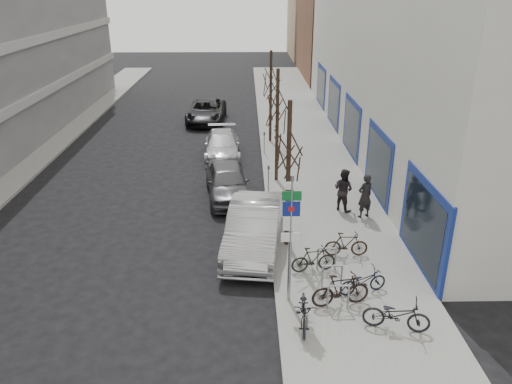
{
  "coord_description": "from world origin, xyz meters",
  "views": [
    {
      "loc": [
        1.16,
        -12.7,
        9.05
      ],
      "look_at": [
        1.49,
        4.06,
        2.0
      ],
      "focal_mm": 35.0,
      "sensor_mm": 36.0,
      "label": 1
    }
  ],
  "objects_px": {
    "meter_front": "(275,232)",
    "parked_car_mid": "(228,181)",
    "bike_far_curb": "(397,312)",
    "meter_back": "(264,141)",
    "parked_car_front": "(254,228)",
    "bike_near_left": "(305,308)",
    "pedestrian_far": "(343,189)",
    "pedestrian_near": "(365,196)",
    "bike_mid_inner": "(314,259)",
    "lane_car": "(206,111)",
    "parked_car_back": "(222,145)",
    "tree_near": "(289,141)",
    "bike_far_inner": "(346,244)",
    "tree_mid": "(278,99)",
    "meter_mid": "(269,176)",
    "bike_rack": "(332,274)",
    "bike_near_right": "(341,290)",
    "highway_sign_pole": "(291,232)",
    "bike_mid_curb": "(363,279)",
    "tree_far": "(271,75)"
  },
  "relations": [
    {
      "from": "bike_mid_inner",
      "to": "lane_car",
      "type": "relative_size",
      "value": 0.28
    },
    {
      "from": "bike_mid_inner",
      "to": "lane_car",
      "type": "bearing_deg",
      "value": 4.45
    },
    {
      "from": "parked_car_mid",
      "to": "meter_front",
      "type": "bearing_deg",
      "value": -77.59
    },
    {
      "from": "tree_mid",
      "to": "meter_mid",
      "type": "relative_size",
      "value": 4.33
    },
    {
      "from": "tree_far",
      "to": "parked_car_front",
      "type": "bearing_deg",
      "value": -95.24
    },
    {
      "from": "tree_mid",
      "to": "meter_mid",
      "type": "bearing_deg",
      "value": -106.7
    },
    {
      "from": "highway_sign_pole",
      "to": "bike_near_right",
      "type": "distance_m",
      "value": 2.34
    },
    {
      "from": "pedestrian_near",
      "to": "highway_sign_pole",
      "type": "bearing_deg",
      "value": 33.03
    },
    {
      "from": "bike_near_left",
      "to": "pedestrian_far",
      "type": "height_order",
      "value": "pedestrian_far"
    },
    {
      "from": "tree_mid",
      "to": "parked_car_mid",
      "type": "height_order",
      "value": "tree_mid"
    },
    {
      "from": "bike_far_curb",
      "to": "bike_mid_curb",
      "type": "bearing_deg",
      "value": 30.74
    },
    {
      "from": "meter_back",
      "to": "parked_car_back",
      "type": "xyz_separation_m",
      "value": [
        -2.35,
        -0.08,
        -0.22
      ]
    },
    {
      "from": "bike_far_inner",
      "to": "lane_car",
      "type": "relative_size",
      "value": 0.28
    },
    {
      "from": "bike_mid_curb",
      "to": "parked_car_mid",
      "type": "relative_size",
      "value": 0.34
    },
    {
      "from": "bike_near_left",
      "to": "pedestrian_far",
      "type": "relative_size",
      "value": 0.97
    },
    {
      "from": "parked_car_back",
      "to": "pedestrian_near",
      "type": "height_order",
      "value": "pedestrian_near"
    },
    {
      "from": "parked_car_front",
      "to": "bike_near_right",
      "type": "bearing_deg",
      "value": -49.42
    },
    {
      "from": "bike_rack",
      "to": "pedestrian_near",
      "type": "xyz_separation_m",
      "value": [
        2.14,
        5.14,
        0.42
      ]
    },
    {
      "from": "meter_front",
      "to": "bike_rack",
      "type": "bearing_deg",
      "value": -55.49
    },
    {
      "from": "meter_mid",
      "to": "bike_far_inner",
      "type": "height_order",
      "value": "meter_mid"
    },
    {
      "from": "highway_sign_pole",
      "to": "parked_car_mid",
      "type": "distance_m",
      "value": 8.66
    },
    {
      "from": "meter_front",
      "to": "parked_car_mid",
      "type": "distance_m",
      "value": 5.54
    },
    {
      "from": "tree_mid",
      "to": "meter_mid",
      "type": "xyz_separation_m",
      "value": [
        -0.45,
        -1.5,
        -3.19
      ]
    },
    {
      "from": "tree_mid",
      "to": "highway_sign_pole",
      "type": "bearing_deg",
      "value": -91.14
    },
    {
      "from": "bike_mid_curb",
      "to": "bike_rack",
      "type": "bearing_deg",
      "value": 56.86
    },
    {
      "from": "bike_far_inner",
      "to": "tree_near",
      "type": "bearing_deg",
      "value": 66.59
    },
    {
      "from": "bike_near_left",
      "to": "bike_far_inner",
      "type": "relative_size",
      "value": 1.17
    },
    {
      "from": "bike_mid_inner",
      "to": "pedestrian_near",
      "type": "xyz_separation_m",
      "value": [
        2.59,
        4.14,
        0.47
      ]
    },
    {
      "from": "bike_far_curb",
      "to": "meter_back",
      "type": "bearing_deg",
      "value": 25.36
    },
    {
      "from": "parked_car_front",
      "to": "parked_car_mid",
      "type": "bearing_deg",
      "value": 109.85
    },
    {
      "from": "highway_sign_pole",
      "to": "lane_car",
      "type": "distance_m",
      "value": 22.16
    },
    {
      "from": "bike_mid_curb",
      "to": "parked_car_mid",
      "type": "xyz_separation_m",
      "value": [
        -4.42,
        7.89,
        0.15
      ]
    },
    {
      "from": "bike_far_curb",
      "to": "pedestrian_near",
      "type": "distance_m",
      "value": 7.23
    },
    {
      "from": "tree_near",
      "to": "meter_back",
      "type": "bearing_deg",
      "value": 92.45
    },
    {
      "from": "meter_mid",
      "to": "bike_mid_curb",
      "type": "relative_size",
      "value": 0.81
    },
    {
      "from": "tree_near",
      "to": "pedestrian_far",
      "type": "height_order",
      "value": "tree_near"
    },
    {
      "from": "bike_rack",
      "to": "bike_near_left",
      "type": "xyz_separation_m",
      "value": [
        -1.06,
        -1.81,
        0.04
      ]
    },
    {
      "from": "parked_car_back",
      "to": "meter_front",
      "type": "bearing_deg",
      "value": -80.52
    },
    {
      "from": "bike_near_left",
      "to": "pedestrian_far",
      "type": "xyz_separation_m",
      "value": [
        2.46,
        7.68,
        0.38
      ]
    },
    {
      "from": "bike_mid_inner",
      "to": "parked_car_back",
      "type": "bearing_deg",
      "value": 6.6
    },
    {
      "from": "bike_rack",
      "to": "parked_car_back",
      "type": "relative_size",
      "value": 0.47
    },
    {
      "from": "tree_mid",
      "to": "bike_far_inner",
      "type": "height_order",
      "value": "tree_mid"
    },
    {
      "from": "parked_car_back",
      "to": "bike_near_right",
      "type": "bearing_deg",
      "value": -76.58
    },
    {
      "from": "tree_near",
      "to": "meter_front",
      "type": "height_order",
      "value": "tree_near"
    },
    {
      "from": "pedestrian_near",
      "to": "bike_rack",
      "type": "bearing_deg",
      "value": 42.04
    },
    {
      "from": "meter_back",
      "to": "parked_car_front",
      "type": "xyz_separation_m",
      "value": [
        -0.75,
        -10.57,
        -0.05
      ]
    },
    {
      "from": "bike_far_inner",
      "to": "meter_back",
      "type": "bearing_deg",
      "value": 12.93
    },
    {
      "from": "parked_car_back",
      "to": "lane_car",
      "type": "relative_size",
      "value": 0.88
    },
    {
      "from": "bike_near_right",
      "to": "lane_car",
      "type": "bearing_deg",
      "value": 4.15
    },
    {
      "from": "meter_front",
      "to": "parked_car_mid",
      "type": "xyz_separation_m",
      "value": [
        -1.86,
        5.22,
        -0.14
      ]
    }
  ]
}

